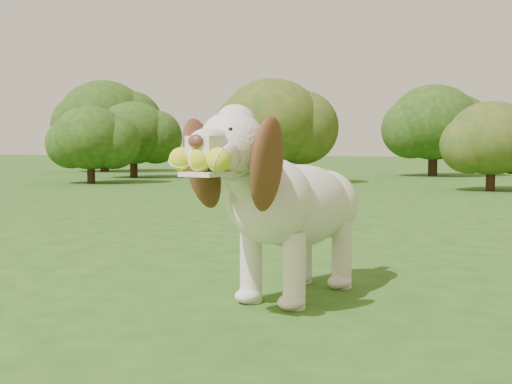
# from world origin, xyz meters

# --- Properties ---
(ground) EXTENTS (80.00, 80.00, 0.00)m
(ground) POSITION_xyz_m (0.00, 0.00, 0.00)
(ground) COLOR #264B15
(ground) RESTS_ON ground
(dog) EXTENTS (0.67, 1.29, 0.85)m
(dog) POSITION_xyz_m (-0.13, 0.43, 0.45)
(dog) COLOR silver
(dog) RESTS_ON ground
(shrub_a) EXTENTS (1.36, 1.36, 1.41)m
(shrub_a) POSITION_xyz_m (-5.65, 8.07, 0.83)
(shrub_a) COLOR #382314
(shrub_a) RESTS_ON ground
(shrub_g) EXTENTS (2.33, 2.33, 2.41)m
(shrub_g) POSITION_xyz_m (-8.12, 12.92, 1.42)
(shrub_g) COLOR #382314
(shrub_g) RESTS_ON ground
(shrub_b) EXTENTS (1.84, 1.84, 1.91)m
(shrub_b) POSITION_xyz_m (-2.47, 8.99, 1.12)
(shrub_b) COLOR #382314
(shrub_b) RESTS_ON ground
(shrub_e) EXTENTS (1.58, 1.58, 1.64)m
(shrub_e) POSITION_xyz_m (-5.88, 10.20, 0.96)
(shrub_e) COLOR #382314
(shrub_e) RESTS_ON ground
(shrub_i) EXTENTS (1.99, 1.99, 2.06)m
(shrub_i) POSITION_xyz_m (0.31, 12.71, 1.21)
(shrub_i) COLOR #382314
(shrub_i) RESTS_ON ground
(shrub_c) EXTENTS (1.32, 1.32, 1.36)m
(shrub_c) POSITION_xyz_m (1.23, 8.02, 0.80)
(shrub_c) COLOR #382314
(shrub_c) RESTS_ON ground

